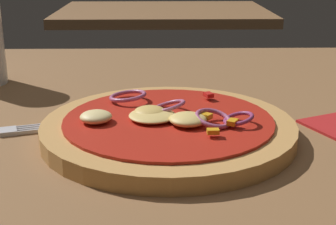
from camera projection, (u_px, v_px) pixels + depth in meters
The scene contains 3 objects.
dining_table at pixel (187, 156), 0.50m from camera, with size 1.29×0.98×0.03m.
pizza at pixel (168, 127), 0.51m from camera, with size 0.26×0.26×0.03m.
background_table at pixel (163, 14), 1.57m from camera, with size 0.66×0.47×0.03m.
Camera 1 is at (-0.03, -0.46, 0.22)m, focal length 52.18 mm.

